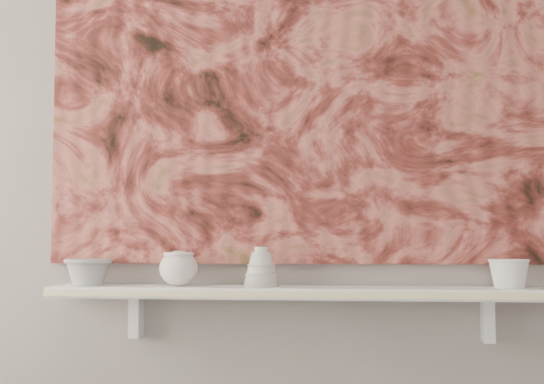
# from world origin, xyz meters

# --- Properties ---
(wall_back) EXTENTS (3.60, 0.00, 3.60)m
(wall_back) POSITION_xyz_m (0.00, 1.60, 1.35)
(wall_back) COLOR gray
(wall_back) RESTS_ON floor
(shelf) EXTENTS (1.40, 0.18, 0.03)m
(shelf) POSITION_xyz_m (0.00, 1.51, 0.92)
(shelf) COLOR silver
(shelf) RESTS_ON wall_back
(shelf_stripe) EXTENTS (1.40, 0.01, 0.02)m
(shelf_stripe) POSITION_xyz_m (0.00, 1.41, 0.92)
(shelf_stripe) COLOR #F8E7A5
(shelf_stripe) RESTS_ON shelf
(bracket_left) EXTENTS (0.03, 0.06, 0.12)m
(bracket_left) POSITION_xyz_m (-0.49, 1.57, 0.84)
(bracket_left) COLOR silver
(bracket_left) RESTS_ON wall_back
(bracket_right) EXTENTS (0.03, 0.06, 0.12)m
(bracket_right) POSITION_xyz_m (0.49, 1.57, 0.84)
(bracket_right) COLOR silver
(bracket_right) RESTS_ON wall_back
(painting) EXTENTS (1.50, 0.02, 1.10)m
(painting) POSITION_xyz_m (0.00, 1.59, 1.54)
(painting) COLOR maroon
(painting) RESTS_ON wall_back
(house_motif) EXTENTS (0.09, 0.00, 0.08)m
(house_motif) POSITION_xyz_m (0.45, 1.57, 1.23)
(house_motif) COLOR black
(house_motif) RESTS_ON painting
(bowl_grey) EXTENTS (0.14, 0.14, 0.08)m
(bowl_grey) POSITION_xyz_m (-0.61, 1.51, 0.97)
(bowl_grey) COLOR gray
(bowl_grey) RESTS_ON shelf
(cup_cream) EXTENTS (0.11, 0.11, 0.10)m
(cup_cream) POSITION_xyz_m (-0.35, 1.51, 0.98)
(cup_cream) COLOR silver
(cup_cream) RESTS_ON shelf
(bell_vessel) EXTENTS (0.13, 0.13, 0.11)m
(bell_vessel) POSITION_xyz_m (-0.12, 1.51, 0.98)
(bell_vessel) COLOR beige
(bell_vessel) RESTS_ON shelf
(bowl_white) EXTENTS (0.11, 0.11, 0.08)m
(bowl_white) POSITION_xyz_m (0.54, 1.51, 0.97)
(bowl_white) COLOR silver
(bowl_white) RESTS_ON shelf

